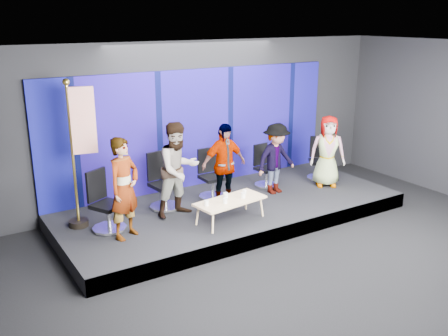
# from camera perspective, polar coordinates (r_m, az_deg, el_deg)

# --- Properties ---
(ground) EXTENTS (10.00, 10.00, 0.00)m
(ground) POSITION_cam_1_polar(r_m,az_deg,el_deg) (8.59, 10.05, -10.94)
(ground) COLOR black
(ground) RESTS_ON ground
(room_walls) EXTENTS (10.02, 8.02, 3.51)m
(room_walls) POSITION_cam_1_polar(r_m,az_deg,el_deg) (7.77, 10.96, 5.12)
(room_walls) COLOR black
(room_walls) RESTS_ON ground
(riser) EXTENTS (7.00, 3.00, 0.30)m
(riser) POSITION_cam_1_polar(r_m,az_deg,el_deg) (10.33, 0.81, -4.83)
(riser) COLOR black
(riser) RESTS_ON ground
(backdrop) EXTENTS (7.00, 0.08, 2.60)m
(backdrop) POSITION_cam_1_polar(r_m,az_deg,el_deg) (11.09, -3.24, 4.53)
(backdrop) COLOR #080E66
(backdrop) RESTS_ON riser
(chair_a) EXTENTS (0.83, 0.83, 1.10)m
(chair_a) POSITION_cam_1_polar(r_m,az_deg,el_deg) (9.16, -13.34, -4.78)
(chair_a) COLOR silver
(chair_a) RESTS_ON riser
(panelist_a) EXTENTS (0.77, 0.68, 1.78)m
(panelist_a) POSITION_cam_1_polar(r_m,az_deg,el_deg) (8.62, -11.33, -2.29)
(panelist_a) COLOR black
(panelist_a) RESTS_ON riser
(chair_b) EXTENTS (0.70, 0.70, 1.13)m
(chair_b) POSITION_cam_1_polar(r_m,az_deg,el_deg) (10.00, -6.93, -2.51)
(chair_b) COLOR silver
(chair_b) RESTS_ON riser
(panelist_b) EXTENTS (0.96, 0.79, 1.82)m
(panelist_b) POSITION_cam_1_polar(r_m,az_deg,el_deg) (9.45, -5.23, -0.18)
(panelist_b) COLOR black
(panelist_b) RESTS_ON riser
(chair_c) EXTENTS (0.59, 0.59, 1.04)m
(chair_c) POSITION_cam_1_polar(r_m,az_deg,el_deg) (10.51, -1.47, -1.58)
(chair_c) COLOR silver
(chair_c) RESTS_ON riser
(panelist_c) EXTENTS (0.99, 0.42, 1.68)m
(panelist_c) POSITION_cam_1_polar(r_m,az_deg,el_deg) (9.95, -0.01, 0.36)
(panelist_c) COLOR black
(panelist_c) RESTS_ON riser
(chair_d) EXTENTS (0.59, 0.59, 0.95)m
(chair_d) POSITION_cam_1_polar(r_m,az_deg,el_deg) (11.26, 4.69, -0.51)
(chair_d) COLOR silver
(chair_d) RESTS_ON riser
(panelist_d) EXTENTS (1.04, 0.67, 1.53)m
(panelist_d) POSITION_cam_1_polar(r_m,az_deg,el_deg) (10.71, 5.97, 1.07)
(panelist_d) COLOR black
(panelist_d) RESTS_ON riser
(chair_e) EXTENTS (0.77, 0.77, 0.99)m
(chair_e) POSITION_cam_1_polar(r_m,az_deg,el_deg) (11.94, 10.78, 0.32)
(chair_e) COLOR silver
(chair_e) RESTS_ON riser
(panelist_e) EXTENTS (0.93, 0.85, 1.60)m
(panelist_e) POSITION_cam_1_polar(r_m,az_deg,el_deg) (11.36, 11.74, 1.90)
(panelist_e) COLOR black
(panelist_e) RESTS_ON riser
(coffee_table) EXTENTS (1.43, 0.75, 0.42)m
(coffee_table) POSITION_cam_1_polar(r_m,az_deg,el_deg) (9.29, 0.72, -3.84)
(coffee_table) COLOR tan
(coffee_table) RESTS_ON riser
(mug_a) EXTENTS (0.08, 0.08, 0.10)m
(mug_a) POSITION_cam_1_polar(r_m,az_deg,el_deg) (8.98, -2.03, -4.03)
(mug_a) COLOR silver
(mug_a) RESTS_ON coffee_table
(mug_b) EXTENTS (0.08, 0.08, 0.10)m
(mug_b) POSITION_cam_1_polar(r_m,az_deg,el_deg) (9.09, 0.12, -3.76)
(mug_b) COLOR silver
(mug_b) RESTS_ON coffee_table
(mug_c) EXTENTS (0.09, 0.09, 0.10)m
(mug_c) POSITION_cam_1_polar(r_m,az_deg,el_deg) (9.34, 0.19, -3.15)
(mug_c) COLOR silver
(mug_c) RESTS_ON coffee_table
(mug_d) EXTENTS (0.09, 0.09, 0.10)m
(mug_d) POSITION_cam_1_polar(r_m,az_deg,el_deg) (9.35, 2.21, -3.14)
(mug_d) COLOR silver
(mug_d) RESTS_ON coffee_table
(mug_e) EXTENTS (0.08, 0.08, 0.09)m
(mug_e) POSITION_cam_1_polar(r_m,az_deg,el_deg) (9.55, 2.35, -2.76)
(mug_e) COLOR silver
(mug_e) RESTS_ON coffee_table
(flag_stand) EXTENTS (0.61, 0.36, 2.68)m
(flag_stand) POSITION_cam_1_polar(r_m,az_deg,el_deg) (9.12, -16.10, 1.93)
(flag_stand) COLOR black
(flag_stand) RESTS_ON riser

